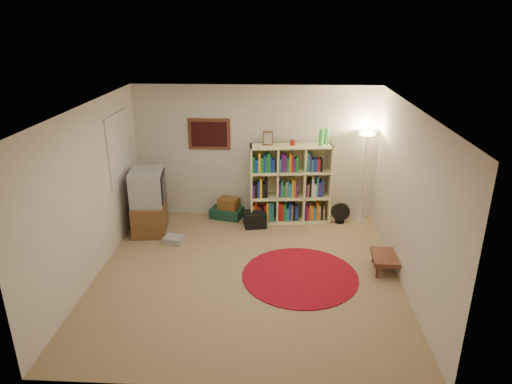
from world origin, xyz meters
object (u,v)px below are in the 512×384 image
(bookshelf, at_px, (289,185))
(floor_lamp, at_px, (366,147))
(side_table, at_px, (391,258))
(floor_fan, at_px, (340,213))
(suitcase, at_px, (227,213))
(tv_stand, at_px, (149,202))

(bookshelf, distance_m, floor_lamp, 1.55)
(floor_lamp, relative_size, side_table, 2.93)
(bookshelf, xyz_separation_m, floor_fan, (0.97, -0.06, -0.52))
(bookshelf, relative_size, floor_fan, 4.48)
(floor_fan, xyz_separation_m, suitcase, (-2.15, 0.13, -0.10))
(tv_stand, height_order, suitcase, tv_stand)
(floor_lamp, bearing_deg, suitcase, 179.78)
(side_table, bearing_deg, floor_lamp, 95.26)
(floor_fan, height_order, side_table, floor_fan)
(tv_stand, bearing_deg, floor_lamp, 2.33)
(floor_fan, relative_size, suitcase, 0.60)
(suitcase, bearing_deg, floor_lamp, 14.96)
(floor_lamp, distance_m, tv_stand, 3.99)
(tv_stand, xyz_separation_m, side_table, (4.01, -1.18, -0.34))
(suitcase, bearing_deg, bookshelf, 11.85)
(side_table, bearing_deg, bookshelf, 130.82)
(floor_fan, xyz_separation_m, tv_stand, (-3.45, -0.53, 0.35))
(suitcase, distance_m, side_table, 3.28)
(floor_fan, distance_m, tv_stand, 3.51)
(floor_lamp, height_order, suitcase, floor_lamp)
(floor_fan, bearing_deg, floor_lamp, 12.33)
(tv_stand, height_order, side_table, tv_stand)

